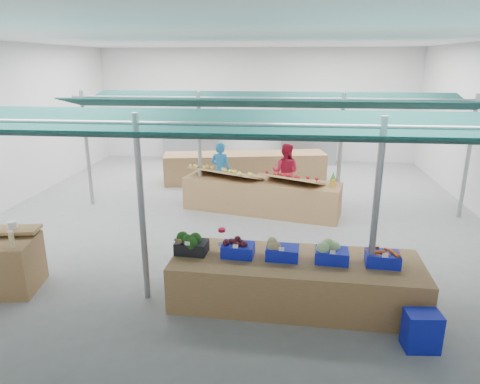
% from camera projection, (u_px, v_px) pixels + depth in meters
% --- Properties ---
extents(floor, '(13.00, 13.00, 0.00)m').
position_uv_depth(floor, '(237.00, 215.00, 10.72)').
color(floor, slate).
rests_on(floor, ground).
extents(hall, '(13.00, 13.00, 13.00)m').
position_uv_depth(hall, '(243.00, 103.00, 11.31)').
color(hall, silver).
rests_on(hall, ground).
extents(pole_grid, '(10.00, 4.60, 3.00)m').
position_uv_depth(pole_grid, '(264.00, 161.00, 8.45)').
color(pole_grid, gray).
rests_on(pole_grid, floor).
extents(awnings, '(9.50, 7.08, 0.30)m').
position_uv_depth(awnings, '(265.00, 112.00, 8.16)').
color(awnings, '#0A2D2C').
rests_on(awnings, pole_grid).
extents(back_shelving_left, '(2.00, 0.50, 2.00)m').
position_uv_depth(back_shelving_left, '(190.00, 135.00, 16.39)').
color(back_shelving_left, '#B23F33').
rests_on(back_shelving_left, floor).
extents(back_shelving_right, '(2.00, 0.50, 2.00)m').
position_uv_depth(back_shelving_right, '(309.00, 137.00, 15.92)').
color(back_shelving_right, '#B23F33').
rests_on(back_shelving_right, floor).
extents(veg_counter, '(3.91, 1.43, 0.75)m').
position_uv_depth(veg_counter, '(295.00, 281.00, 6.76)').
color(veg_counter, brown).
rests_on(veg_counter, floor).
extents(fruit_counter, '(4.06, 1.80, 0.85)m').
position_uv_depth(fruit_counter, '(261.00, 196.00, 10.86)').
color(fruit_counter, brown).
rests_on(fruit_counter, floor).
extents(far_counter, '(5.18, 2.00, 0.91)m').
position_uv_depth(far_counter, '(245.00, 167.00, 13.64)').
color(far_counter, brown).
rests_on(far_counter, floor).
extents(crate_stack, '(0.48, 0.36, 0.54)m').
position_uv_depth(crate_stack, '(422.00, 331.00, 5.68)').
color(crate_stack, '#101AB1').
rests_on(crate_stack, floor).
extents(vendor_left, '(0.65, 0.50, 1.58)m').
position_uv_depth(vendor_left, '(221.00, 170.00, 11.92)').
color(vendor_left, '#1B6CB4').
rests_on(vendor_left, floor).
extents(vendor_right, '(0.88, 0.76, 1.58)m').
position_uv_depth(vendor_right, '(285.00, 172.00, 11.74)').
color(vendor_right, '#B21533').
rests_on(vendor_right, floor).
extents(crate_broccoli, '(0.52, 0.42, 0.35)m').
position_uv_depth(crate_broccoli, '(192.00, 244.00, 6.83)').
color(crate_broccoli, black).
rests_on(crate_broccoli, veg_counter).
extents(crate_beets, '(0.52, 0.42, 0.29)m').
position_uv_depth(crate_beets, '(238.00, 248.00, 6.74)').
color(crate_beets, '#101AB1').
rests_on(crate_beets, veg_counter).
extents(crate_celeriac, '(0.52, 0.42, 0.31)m').
position_uv_depth(crate_celeriac, '(282.00, 250.00, 6.64)').
color(crate_celeriac, '#101AB1').
rests_on(crate_celeriac, veg_counter).
extents(crate_cabbage, '(0.52, 0.42, 0.35)m').
position_uv_depth(crate_cabbage, '(332.00, 252.00, 6.53)').
color(crate_cabbage, '#101AB1').
rests_on(crate_cabbage, veg_counter).
extents(crate_carrots, '(0.52, 0.42, 0.29)m').
position_uv_depth(crate_carrots, '(383.00, 258.00, 6.44)').
color(crate_carrots, '#101AB1').
rests_on(crate_carrots, veg_counter).
extents(sparrow, '(0.12, 0.09, 0.11)m').
position_uv_depth(sparrow, '(179.00, 241.00, 6.70)').
color(sparrow, brown).
rests_on(sparrow, crate_broccoli).
extents(pole_ribbon, '(0.12, 0.12, 0.28)m').
position_uv_depth(pole_ribbon, '(222.00, 231.00, 6.89)').
color(pole_ribbon, red).
rests_on(pole_ribbon, pole_grid).
extents(apple_heap_yellow, '(2.02, 1.46, 0.27)m').
position_uv_depth(apple_heap_yellow, '(225.00, 171.00, 10.90)').
color(apple_heap_yellow, '#997247').
rests_on(apple_heap_yellow, fruit_counter).
extents(apple_heap_red, '(1.66, 1.28, 0.27)m').
position_uv_depth(apple_heap_red, '(292.00, 177.00, 10.35)').
color(apple_heap_red, '#997247').
rests_on(apple_heap_red, fruit_counter).
extents(pineapple, '(0.14, 0.14, 0.39)m').
position_uv_depth(pineapple, '(333.00, 180.00, 10.04)').
color(pineapple, '#8C6019').
rests_on(pineapple, fruit_counter).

